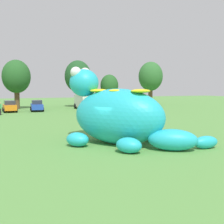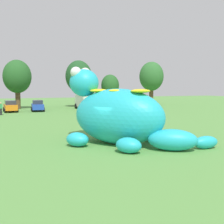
{
  "view_description": "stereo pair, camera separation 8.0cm",
  "coord_description": "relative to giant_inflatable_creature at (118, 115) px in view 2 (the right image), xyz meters",
  "views": [
    {
      "loc": [
        -6.57,
        -15.82,
        3.7
      ],
      "look_at": [
        0.46,
        0.99,
        2.01
      ],
      "focal_mm": 42.77,
      "sensor_mm": 36.0,
      "label": 1
    },
    {
      "loc": [
        -6.5,
        -15.86,
        3.7
      ],
      "look_at": [
        0.46,
        0.99,
        2.01
      ],
      "focal_mm": 42.77,
      "sensor_mm": 36.0,
      "label": 2
    }
  ],
  "objects": [
    {
      "name": "tree_mid_left",
      "position": [
        -4.44,
        32.78,
        3.62
      ],
      "size": [
        4.73,
        4.73,
        8.39
      ],
      "color": "brown",
      "rests_on": "ground"
    },
    {
      "name": "car_orange",
      "position": [
        -5.85,
        27.07,
        -1.01
      ],
      "size": [
        2.12,
        4.19,
        1.72
      ],
      "color": "orange",
      "rests_on": "ground"
    },
    {
      "name": "ground_plane",
      "position": [
        -0.48,
        0.01,
        -1.87
      ],
      "size": [
        160.0,
        160.0,
        0.0
      ],
      "primitive_type": "plane",
      "color": "#568E42"
    },
    {
      "name": "giant_inflatable_creature",
      "position": [
        0.0,
        0.0,
        0.0
      ],
      "size": [
        8.77,
        8.01,
        5.11
      ],
      "color": "#23B2C6",
      "rests_on": "ground"
    },
    {
      "name": "car_blue",
      "position": [
        -1.89,
        26.92,
        -1.01
      ],
      "size": [
        2.12,
        4.19,
        1.72
      ],
      "color": "#2347B7",
      "rests_on": "ground"
    },
    {
      "name": "tree_centre_left",
      "position": [
        6.41,
        32.85,
        3.82
      ],
      "size": [
        4.9,
        4.9,
        8.69
      ],
      "color": "brown",
      "rests_on": "ground"
    },
    {
      "name": "box_truck",
      "position": [
        5.84,
        26.95,
        -0.27
      ],
      "size": [
        2.52,
        6.47,
        2.95
      ],
      "color": "silver",
      "rests_on": "ground"
    },
    {
      "name": "spectator_by_cars",
      "position": [
        6.36,
        11.51,
        -1.02
      ],
      "size": [
        0.38,
        0.26,
        1.71
      ],
      "color": "black",
      "rests_on": "ground"
    },
    {
      "name": "tree_centre_right",
      "position": [
        22.65,
        33.85,
        4.1
      ],
      "size": [
        5.14,
        5.14,
        9.12
      ],
      "color": "brown",
      "rests_on": "ground"
    },
    {
      "name": "spectator_wandering",
      "position": [
        -7.18,
        22.64,
        -1.02
      ],
      "size": [
        0.38,
        0.26,
        1.71
      ],
      "color": "black",
      "rests_on": "ground"
    },
    {
      "name": "tree_centre",
      "position": [
        12.55,
        32.39,
        2.18
      ],
      "size": [
        3.48,
        3.48,
        6.18
      ],
      "color": "brown",
      "rests_on": "ground"
    }
  ]
}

